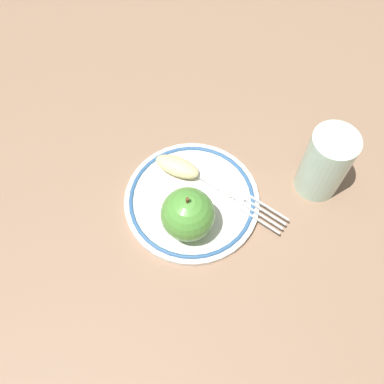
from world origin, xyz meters
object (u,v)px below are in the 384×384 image
at_px(apple_slice_front, 177,167).
at_px(fork, 224,189).
at_px(plate, 192,201).
at_px(drinking_glass, 325,163).
at_px(apple_red_whole, 188,214).

xyz_separation_m(apple_slice_front, fork, (0.05, 0.06, -0.01)).
xyz_separation_m(plate, drinking_glass, (0.01, 0.18, 0.05)).
bearing_deg(apple_slice_front, drinking_glass, 20.46).
distance_m(plate, apple_slice_front, 0.05).
bearing_deg(apple_red_whole, fork, 124.36).
relative_size(apple_slice_front, fork, 0.43).
height_order(plate, fork, fork).
bearing_deg(plate, drinking_glass, 86.68).
distance_m(plate, apple_red_whole, 0.06).
bearing_deg(drinking_glass, apple_slice_front, -107.48).
bearing_deg(drinking_glass, apple_red_whole, -81.95).
bearing_deg(apple_slice_front, fork, -0.95).
bearing_deg(plate, fork, 94.76).
bearing_deg(drinking_glass, plate, -93.32).
relative_size(apple_red_whole, apple_slice_front, 1.19).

